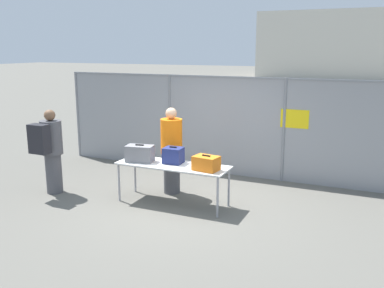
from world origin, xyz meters
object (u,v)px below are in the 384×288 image
object	(u,v)px
suitcase_grey	(140,153)
traveler_hooded	(50,148)
utility_trailer	(321,155)
suitcase_orange	(206,163)
security_worker_near	(172,150)
inspection_table	(173,167)
suitcase_navy	(173,155)

from	to	relation	value
suitcase_grey	traveler_hooded	distance (m)	1.88
suitcase_grey	utility_trailer	bearing A→B (deg)	50.91
suitcase_orange	traveler_hooded	world-z (taller)	traveler_hooded
suitcase_orange	security_worker_near	distance (m)	1.21
suitcase_orange	utility_trailer	xyz separation A→B (m)	(1.52, 3.61, -0.52)
inspection_table	utility_trailer	distance (m)	4.18
security_worker_near	suitcase_grey	bearing A→B (deg)	39.88
inspection_table	security_worker_near	size ratio (longest dim) A/B	1.22
suitcase_orange	utility_trailer	distance (m)	3.95
traveler_hooded	utility_trailer	size ratio (longest dim) A/B	0.40
suitcase_grey	traveler_hooded	size ratio (longest dim) A/B	0.33
suitcase_grey	traveler_hooded	xyz separation A→B (m)	(-1.83, -0.41, 0.01)
suitcase_orange	inspection_table	bearing A→B (deg)	172.44
security_worker_near	utility_trailer	world-z (taller)	security_worker_near
utility_trailer	suitcase_navy	bearing A→B (deg)	-123.60
inspection_table	traveler_hooded	xyz separation A→B (m)	(-2.50, -0.47, 0.22)
inspection_table	utility_trailer	size ratio (longest dim) A/B	0.50
suitcase_navy	traveler_hooded	size ratio (longest dim) A/B	0.21
inspection_table	suitcase_navy	size ratio (longest dim) A/B	5.88
security_worker_near	utility_trailer	xyz separation A→B (m)	(2.54, 2.95, -0.52)
traveler_hooded	security_worker_near	world-z (taller)	security_worker_near
security_worker_near	inspection_table	bearing A→B (deg)	98.76
suitcase_navy	security_worker_near	distance (m)	0.54
suitcase_navy	utility_trailer	world-z (taller)	suitcase_navy
suitcase_orange	security_worker_near	world-z (taller)	security_worker_near
security_worker_near	traveler_hooded	bearing A→B (deg)	5.27
inspection_table	traveler_hooded	world-z (taller)	traveler_hooded
traveler_hooded	security_worker_near	xyz separation A→B (m)	(2.19, 1.03, -0.04)
suitcase_orange	suitcase_navy	bearing A→B (deg)	165.77
suitcase_grey	suitcase_navy	size ratio (longest dim) A/B	1.54
suitcase_grey	suitcase_orange	xyz separation A→B (m)	(1.38, -0.03, -0.03)
traveler_hooded	utility_trailer	bearing A→B (deg)	21.43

